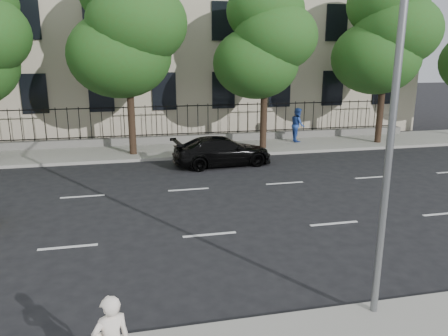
# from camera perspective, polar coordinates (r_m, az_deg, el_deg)

# --- Properties ---
(ground) EXTENTS (120.00, 120.00, 0.00)m
(ground) POSITION_cam_1_polar(r_m,az_deg,el_deg) (10.89, 0.60, -13.85)
(ground) COLOR black
(ground) RESTS_ON ground
(far_sidewalk) EXTENTS (60.00, 4.00, 0.15)m
(far_sidewalk) POSITION_cam_1_polar(r_m,az_deg,el_deg) (23.96, -6.99, 2.34)
(far_sidewalk) COLOR gray
(far_sidewalk) RESTS_ON ground
(lane_markings) EXTENTS (49.60, 4.62, 0.01)m
(lane_markings) POSITION_cam_1_polar(r_m,az_deg,el_deg) (15.15, -3.48, -5.34)
(lane_markings) COLOR silver
(lane_markings) RESTS_ON ground
(iron_fence) EXTENTS (30.00, 0.50, 2.20)m
(iron_fence) POSITION_cam_1_polar(r_m,az_deg,el_deg) (25.51, -7.41, 4.40)
(iron_fence) COLOR slate
(iron_fence) RESTS_ON far_sidewalk
(street_light) EXTENTS (0.25, 3.32, 8.05)m
(street_light) POSITION_cam_1_polar(r_m,az_deg,el_deg) (8.86, 19.90, 13.47)
(street_light) COLOR slate
(street_light) RESTS_ON near_sidewalk
(tree_c) EXTENTS (5.89, 5.50, 9.80)m
(tree_c) POSITION_cam_1_polar(r_m,az_deg,el_deg) (22.69, -12.52, 17.52)
(tree_c) COLOR #382619
(tree_c) RESTS_ON far_sidewalk
(tree_d) EXTENTS (5.34, 4.94, 8.84)m
(tree_d) POSITION_cam_1_polar(r_m,az_deg,el_deg) (23.79, 5.39, 16.27)
(tree_d) COLOR #382619
(tree_d) RESTS_ON far_sidewalk
(tree_e) EXTENTS (5.71, 5.31, 9.46)m
(tree_e) POSITION_cam_1_polar(r_m,az_deg,el_deg) (26.76, 20.43, 16.05)
(tree_e) COLOR #382619
(tree_e) RESTS_ON far_sidewalk
(black_sedan) EXTENTS (4.90, 2.37, 1.37)m
(black_sedan) POSITION_cam_1_polar(r_m,az_deg,el_deg) (20.76, -0.22, 2.23)
(black_sedan) COLOR black
(black_sedan) RESTS_ON ground
(pedestrian_far) EXTENTS (0.90, 1.07, 1.97)m
(pedestrian_far) POSITION_cam_1_polar(r_m,az_deg,el_deg) (25.98, 9.61, 5.59)
(pedestrian_far) COLOR #26469C
(pedestrian_far) RESTS_ON far_sidewalk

